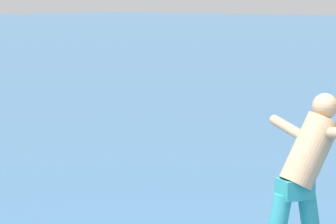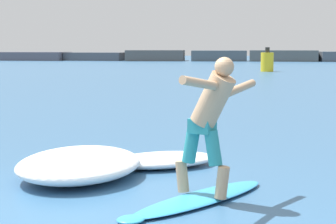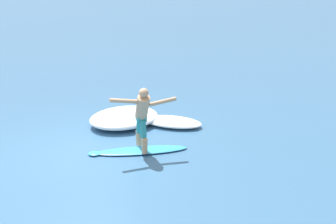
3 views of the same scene
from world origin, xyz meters
TOP-DOWN VIEW (x-y plane):
  - ground_plane at (0.00, 0.00)m, footprint 200.00×200.00m
  - rock_jetty_breakwater at (1.01, 62.00)m, footprint 60.96×4.88m
  - surfboard at (0.84, 0.89)m, footprint 1.61×2.09m
  - surfer at (0.95, 0.88)m, footprint 0.92×1.39m
  - channel_marker_buoy at (2.53, 34.03)m, footprint 0.87×0.87m
  - wave_foam_at_tail at (-0.81, 1.77)m, footprint 1.78×2.09m
  - wave_foam_at_nose at (0.14, 2.62)m, footprint 1.80×1.46m

SIDE VIEW (x-z plane):
  - ground_plane at x=0.00m, z-range 0.00..0.00m
  - surfboard at x=0.84m, z-range -0.07..0.13m
  - wave_foam_at_nose at x=0.14m, z-range 0.00..0.20m
  - wave_foam_at_tail at x=-0.81m, z-range 0.00..0.37m
  - rock_jetty_breakwater at x=1.01m, z-range -0.07..1.22m
  - channel_marker_buoy at x=2.53m, z-range -0.15..1.51m
  - surfer at x=0.95m, z-range 0.20..1.74m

